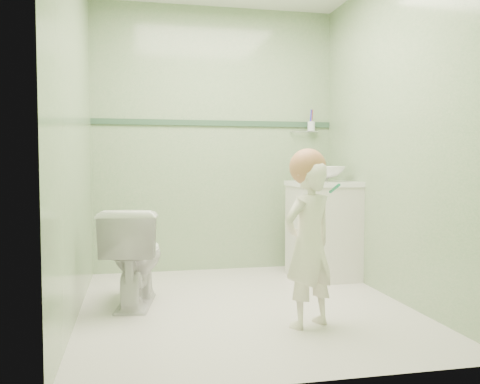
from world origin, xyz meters
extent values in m
plane|color=silver|center=(0.00, 0.00, 0.00)|extent=(2.50, 2.50, 0.00)
cube|color=#84AC7A|center=(0.00, 1.25, 1.20)|extent=(2.20, 0.04, 2.40)
cube|color=#84AC7A|center=(0.00, -1.25, 1.20)|extent=(2.20, 0.04, 2.40)
cube|color=#84AC7A|center=(-1.10, 0.00, 1.20)|extent=(0.04, 2.50, 2.40)
cube|color=#84AC7A|center=(1.10, 0.00, 1.20)|extent=(0.04, 2.50, 2.40)
cube|color=#32533C|center=(0.00, 1.24, 1.35)|extent=(2.20, 0.02, 0.05)
cube|color=silver|center=(0.84, 0.70, 0.40)|extent=(0.52, 0.50, 0.80)
cube|color=white|center=(0.84, 0.70, 0.81)|extent=(0.54, 0.52, 0.04)
imported|color=white|center=(0.84, 0.70, 0.89)|extent=(0.37, 0.37, 0.13)
cylinder|color=silver|center=(0.84, 0.90, 0.95)|extent=(0.03, 0.03, 0.18)
cylinder|color=silver|center=(0.84, 0.85, 1.03)|extent=(0.02, 0.12, 0.02)
cylinder|color=silver|center=(0.84, 1.20, 1.28)|extent=(0.26, 0.02, 0.02)
cylinder|color=silver|center=(0.90, 1.18, 1.33)|extent=(0.07, 0.07, 0.09)
cylinder|color=#854DA4|center=(0.90, 1.17, 1.40)|extent=(0.01, 0.01, 0.17)
cylinder|color=#2827D3|center=(0.89, 1.17, 1.40)|extent=(0.01, 0.01, 0.17)
cylinder|color=#BC4735|center=(0.91, 1.19, 1.40)|extent=(0.01, 0.01, 0.17)
imported|color=white|center=(-0.74, 0.20, 0.34)|extent=(0.49, 0.72, 0.68)
imported|color=white|center=(0.28, -0.50, 0.50)|extent=(0.43, 0.37, 1.00)
sphere|color=#B6744B|center=(0.28, -0.47, 0.96)|extent=(0.22, 0.22, 0.22)
cylinder|color=#1A9169|center=(0.41, -0.58, 0.84)|extent=(0.02, 0.14, 0.06)
cube|color=white|center=(0.34, -0.56, 0.88)|extent=(0.03, 0.02, 0.02)
camera|label=1|loc=(-0.74, -3.36, 0.98)|focal=37.97mm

